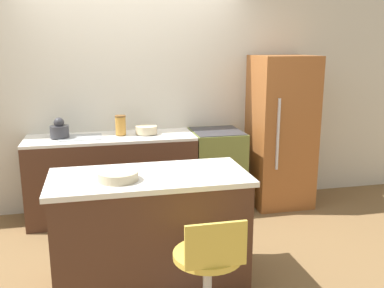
# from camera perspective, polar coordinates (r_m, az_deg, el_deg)

# --- Properties ---
(ground_plane) EXTENTS (14.00, 14.00, 0.00)m
(ground_plane) POSITION_cam_1_polar(r_m,az_deg,el_deg) (4.69, -6.77, -10.63)
(ground_plane) COLOR brown
(wall_back) EXTENTS (8.00, 0.06, 2.60)m
(wall_back) POSITION_cam_1_polar(r_m,az_deg,el_deg) (4.97, -7.99, 6.29)
(wall_back) COLOR beige
(wall_back) RESTS_ON ground_plane
(back_counter) EXTENTS (1.80, 0.59, 0.92)m
(back_counter) POSITION_cam_1_polar(r_m,az_deg,el_deg) (4.81, -10.54, -4.32)
(back_counter) COLOR #4C2D1E
(back_counter) RESTS_ON ground_plane
(kitchen_island) EXTENTS (1.52, 0.71, 0.92)m
(kitchen_island) POSITION_cam_1_polar(r_m,az_deg,el_deg) (3.45, -5.55, -11.34)
(kitchen_island) COLOR #4C2D1E
(kitchen_island) RESTS_ON ground_plane
(oven_range) EXTENTS (0.57, 0.60, 0.92)m
(oven_range) POSITION_cam_1_polar(r_m,az_deg,el_deg) (4.99, 3.31, -3.44)
(oven_range) COLOR olive
(oven_range) RESTS_ON ground_plane
(refrigerator) EXTENTS (0.67, 0.66, 1.76)m
(refrigerator) POSITION_cam_1_polar(r_m,az_deg,el_deg) (5.13, 11.75, 1.61)
(refrigerator) COLOR #995628
(refrigerator) RESTS_ON ground_plane
(stool_chair) EXTENTS (0.45, 0.45, 0.86)m
(stool_chair) POSITION_cam_1_polar(r_m,az_deg,el_deg) (2.91, 2.22, -17.21)
(stool_chair) COLOR #B7B7BC
(stool_chair) RESTS_ON ground_plane
(kettle) EXTENTS (0.20, 0.20, 0.21)m
(kettle) POSITION_cam_1_polar(r_m,az_deg,el_deg) (4.71, -17.27, 1.81)
(kettle) COLOR #333338
(kettle) RESTS_ON back_counter
(mixing_bowl) EXTENTS (0.24, 0.24, 0.09)m
(mixing_bowl) POSITION_cam_1_polar(r_m,az_deg,el_deg) (4.73, -6.11, 1.89)
(mixing_bowl) COLOR #C1B28E
(mixing_bowl) RESTS_ON back_counter
(canister_jar) EXTENTS (0.12, 0.12, 0.21)m
(canister_jar) POSITION_cam_1_polar(r_m,az_deg,el_deg) (4.69, -9.50, 2.50)
(canister_jar) COLOR #B77F33
(canister_jar) RESTS_ON back_counter
(fruit_bowl) EXTENTS (0.30, 0.30, 0.07)m
(fruit_bowl) POSITION_cam_1_polar(r_m,az_deg,el_deg) (3.18, -9.83, -4.21)
(fruit_bowl) COLOR #C1B28E
(fruit_bowl) RESTS_ON kitchen_island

